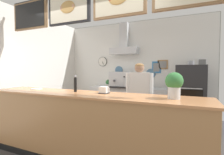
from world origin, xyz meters
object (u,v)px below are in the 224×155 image
at_px(espresso_machine, 121,80).
at_px(pepper_grinder, 75,84).
at_px(condiment_plate, 37,89).
at_px(shop_worker, 139,97).
at_px(potted_thyme, 131,83).
at_px(pizza_oven, 190,97).
at_px(napkin_holder, 104,90).
at_px(basil_vase, 174,85).
at_px(potted_oregano, 108,83).

relative_size(espresso_machine, pepper_grinder, 2.14).
distance_m(espresso_machine, condiment_plate, 2.38).
height_order(shop_worker, potted_thyme, shop_worker).
relative_size(pizza_oven, potted_thyme, 7.37).
relative_size(shop_worker, pepper_grinder, 5.63).
bearing_deg(napkin_holder, potted_thyme, 96.56).
bearing_deg(pizza_oven, shop_worker, -138.33).
xyz_separation_m(pepper_grinder, basil_vase, (1.54, -0.04, 0.04)).
height_order(potted_oregano, napkin_holder, napkin_holder).
relative_size(potted_thyme, potted_oregano, 1.05).
bearing_deg(condiment_plate, potted_oregano, 78.12).
bearing_deg(pepper_grinder, potted_thyme, 83.77).
xyz_separation_m(shop_worker, pepper_grinder, (-0.77, -1.18, 0.35)).
bearing_deg(basil_vase, pepper_grinder, 178.62).
height_order(napkin_holder, basil_vase, basil_vase).
height_order(shop_worker, pepper_grinder, shop_worker).
distance_m(potted_oregano, condiment_plate, 2.26).
xyz_separation_m(pizza_oven, basil_vase, (-0.23, -2.10, 0.46)).
bearing_deg(potted_oregano, shop_worker, -41.01).
bearing_deg(potted_thyme, pepper_grinder, -96.23).
bearing_deg(napkin_holder, pizza_oven, 57.88).
bearing_deg(espresso_machine, napkin_holder, -75.94).
bearing_deg(pepper_grinder, potted_oregano, 101.21).
height_order(shop_worker, basil_vase, shop_worker).
height_order(espresso_machine, napkin_holder, espresso_machine).
xyz_separation_m(pizza_oven, condiment_plate, (-2.68, -2.04, 0.29)).
distance_m(pizza_oven, pepper_grinder, 2.75).
bearing_deg(basil_vase, espresso_machine, 124.74).
bearing_deg(basil_vase, shop_worker, 122.23).
height_order(shop_worker, condiment_plate, shop_worker).
height_order(espresso_machine, condiment_plate, espresso_machine).
xyz_separation_m(potted_oregano, basil_vase, (1.98, -2.27, 0.20)).
bearing_deg(basil_vase, pizza_oven, 83.76).
bearing_deg(shop_worker, potted_oregano, -53.91).
relative_size(pizza_oven, basil_vase, 4.83).
bearing_deg(shop_worker, pepper_grinder, 43.70).
bearing_deg(napkin_holder, basil_vase, -4.75).
distance_m(pizza_oven, condiment_plate, 3.37).
distance_m(shop_worker, pepper_grinder, 1.45).
relative_size(potted_oregano, pepper_grinder, 0.76).
distance_m(potted_oregano, napkin_holder, 2.38).
relative_size(espresso_machine, potted_oregano, 2.80).
height_order(pizza_oven, napkin_holder, pizza_oven).
height_order(potted_thyme, potted_oregano, potted_thyme).
height_order(condiment_plate, pepper_grinder, pepper_grinder).
bearing_deg(potted_oregano, napkin_holder, -66.53).
xyz_separation_m(potted_oregano, napkin_holder, (0.95, -2.18, 0.07)).
distance_m(espresso_machine, pepper_grinder, 2.25).
xyz_separation_m(shop_worker, napkin_holder, (-0.27, -1.13, 0.26)).
bearing_deg(potted_thyme, basil_vase, -60.92).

